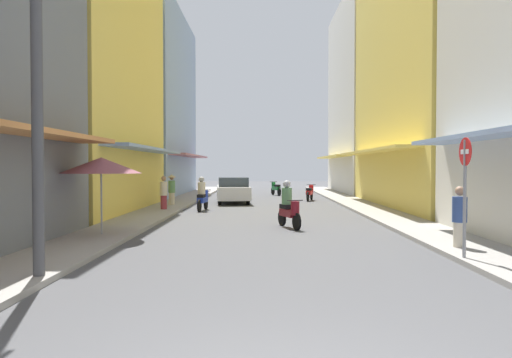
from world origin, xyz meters
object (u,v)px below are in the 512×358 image
object	(u,v)px
motorbike_silver	(239,189)
street_sign_no_entry	(465,182)
parked_car	(233,190)
vendor_umbrella	(101,165)
motorbike_green	(276,188)
utility_pole	(37,54)
motorbike_red	(310,192)
pedestrian_crossing	(172,189)
motorbike_blue	(203,195)
motorbike_maroon	(289,207)
pedestrian_midway	(460,219)
pedestrian_foreground	(164,194)

from	to	relation	value
motorbike_silver	street_sign_no_entry	xyz separation A→B (m)	(5.86, -22.76, 1.21)
motorbike_silver	parked_car	distance (m)	6.09
parked_car	vendor_umbrella	bearing A→B (deg)	-102.45
motorbike_silver	vendor_umbrella	xyz separation A→B (m)	(-2.95, -19.36, 1.57)
motorbike_green	utility_pole	bearing A→B (deg)	-100.73
motorbike_red	pedestrian_crossing	size ratio (longest dim) A/B	1.07
vendor_umbrella	street_sign_no_entry	distance (m)	9.45
motorbike_silver	utility_pole	world-z (taller)	utility_pole
pedestrian_crossing	utility_pole	xyz separation A→B (m)	(0.62, -15.84, 3.07)
motorbike_blue	motorbike_maroon	size ratio (longest dim) A/B	1.04
vendor_umbrella	motorbike_silver	bearing A→B (deg)	81.35
vendor_umbrella	street_sign_no_entry	world-z (taller)	street_sign_no_entry
motorbike_red	parked_car	bearing A→B (deg)	-156.21
motorbike_red	utility_pole	xyz separation A→B (m)	(-6.79, -20.43, 3.50)
vendor_umbrella	utility_pole	bearing A→B (deg)	-83.18
parked_car	pedestrian_midway	bearing A→B (deg)	-67.64
motorbike_green	motorbike_red	bearing A→B (deg)	-70.95
pedestrian_crossing	street_sign_no_entry	size ratio (longest dim) A/B	0.62
pedestrian_crossing	utility_pole	world-z (taller)	utility_pole
pedestrian_crossing	vendor_umbrella	xyz separation A→B (m)	(0.00, -10.66, 1.14)
motorbike_green	motorbike_red	distance (m)	5.77
pedestrian_foreground	motorbike_blue	bearing A→B (deg)	17.84
pedestrian_foreground	street_sign_no_entry	xyz separation A→B (m)	(8.69, -11.49, 0.91)
motorbike_silver	pedestrian_crossing	bearing A→B (deg)	-108.70
motorbike_maroon	pedestrian_midway	distance (m)	5.87
street_sign_no_entry	utility_pole	bearing A→B (deg)	-167.69
motorbike_blue	parked_car	size ratio (longest dim) A/B	0.42
pedestrian_crossing	street_sign_no_entry	bearing A→B (deg)	-57.93
pedestrian_midway	utility_pole	xyz separation A→B (m)	(-8.63, -3.11, 3.22)
motorbike_maroon	parked_car	xyz separation A→B (m)	(-2.50, 10.89, 0.04)
motorbike_blue	utility_pole	xyz separation A→B (m)	(-1.18, -13.82, 3.30)
motorbike_maroon	motorbike_green	xyz separation A→B (m)	(0.09, 18.32, -0.20)
motorbike_silver	utility_pole	distance (m)	24.90
motorbike_green	street_sign_no_entry	bearing A→B (deg)	-82.25
utility_pole	motorbike_blue	bearing A→B (deg)	85.12
pedestrian_midway	motorbike_maroon	bearing A→B (deg)	130.54
motorbike_green	pedestrian_crossing	bearing A→B (deg)	-118.81
motorbike_green	vendor_umbrella	bearing A→B (deg)	-104.94
vendor_umbrella	pedestrian_crossing	bearing A→B (deg)	90.00
motorbike_maroon	pedestrian_crossing	bearing A→B (deg)	123.30
motorbike_silver	parked_car	size ratio (longest dim) A/B	0.42
motorbike_silver	pedestrian_midway	world-z (taller)	pedestrian_midway
motorbike_blue	pedestrian_foreground	size ratio (longest dim) A/B	1.12
motorbike_red	pedestrian_midway	world-z (taller)	pedestrian_midway
pedestrian_foreground	motorbike_maroon	bearing A→B (deg)	-47.03
vendor_umbrella	street_sign_no_entry	bearing A→B (deg)	-21.09
motorbike_blue	vendor_umbrella	size ratio (longest dim) A/B	0.79
vendor_umbrella	street_sign_no_entry	xyz separation A→B (m)	(8.81, -3.40, -0.35)
utility_pole	vendor_umbrella	bearing A→B (deg)	96.82
utility_pole	motorbike_maroon	bearing A→B (deg)	57.56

